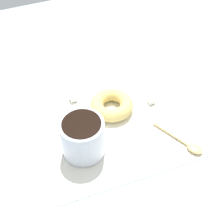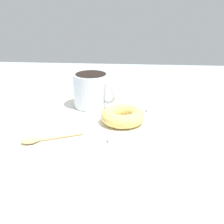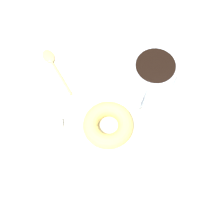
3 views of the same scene
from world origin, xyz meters
TOP-DOWN VIEW (x-y plane):
  - ground_plane at (0.00, 0.00)cm, footprint 120.00×120.00cm
  - napkin at (2.37, 0.89)cm, footprint 35.94×35.94cm
  - coffee_cup at (11.28, 6.77)cm, footprint 9.01×11.29cm
  - donut at (1.37, -1.63)cm, footprint 10.05×10.05cm
  - spoon at (-9.41, 14.69)cm, footprint 6.57×12.05cm
  - sugar_cube at (8.75, -8.27)cm, footprint 1.63×1.63cm
  - sugar_cube_extra at (-8.39, 0.34)cm, footprint 1.42×1.42cm

SIDE VIEW (x-z plane):
  - ground_plane at x=0.00cm, z-range -2.00..0.00cm
  - napkin at x=2.37cm, z-range 0.00..0.30cm
  - spoon at x=-9.41cm, z-range 0.25..1.15cm
  - sugar_cube_extra at x=-8.39cm, z-range 0.30..1.72cm
  - sugar_cube at x=8.75cm, z-range 0.30..1.93cm
  - donut at x=1.37cm, z-range 0.30..3.35cm
  - coffee_cup at x=11.28cm, z-range 0.45..8.96cm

